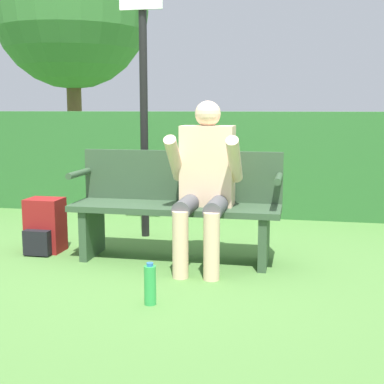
# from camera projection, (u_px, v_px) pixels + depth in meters

# --- Properties ---
(ground_plane) EXTENTS (40.00, 40.00, 0.00)m
(ground_plane) POSITION_uv_depth(u_px,v_px,m) (175.00, 260.00, 4.09)
(ground_plane) COLOR #4C7A38
(hedge_back) EXTENTS (12.00, 0.42, 1.12)m
(hedge_back) POSITION_uv_depth(u_px,v_px,m) (215.00, 163.00, 5.86)
(hedge_back) COLOR #2D662D
(hedge_back) RESTS_ON ground
(park_bench) EXTENTS (1.58, 0.44, 0.83)m
(park_bench) POSITION_uv_depth(u_px,v_px,m) (177.00, 204.00, 4.08)
(park_bench) COLOR #334C33
(park_bench) RESTS_ON ground
(person_seated) EXTENTS (0.53, 0.62, 1.21)m
(person_seated) POSITION_uv_depth(u_px,v_px,m) (205.00, 177.00, 3.88)
(person_seated) COLOR beige
(person_seated) RESTS_ON ground
(backpack) EXTENTS (0.28, 0.30, 0.43)m
(backpack) POSITION_uv_depth(u_px,v_px,m) (45.00, 227.00, 4.31)
(backpack) COLOR maroon
(backpack) RESTS_ON ground
(water_bottle) EXTENTS (0.07, 0.07, 0.25)m
(water_bottle) POSITION_uv_depth(u_px,v_px,m) (150.00, 285.00, 3.15)
(water_bottle) COLOR green
(water_bottle) RESTS_ON ground
(signpost) EXTENTS (0.38, 0.09, 2.28)m
(signpost) POSITION_uv_depth(u_px,v_px,m) (143.00, 91.00, 4.66)
(signpost) COLOR black
(signpost) RESTS_ON ground
(tree) EXTENTS (2.68, 2.68, 4.17)m
(tree) POSITION_uv_depth(u_px,v_px,m) (71.00, 12.00, 9.30)
(tree) COLOR brown
(tree) RESTS_ON ground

